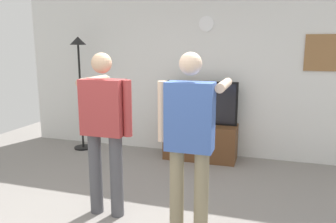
# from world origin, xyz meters

# --- Properties ---
(back_wall) EXTENTS (6.40, 0.10, 2.70)m
(back_wall) POSITION_xyz_m (0.00, 2.95, 1.35)
(back_wall) COLOR silver
(back_wall) RESTS_ON ground_plane
(tv_stand) EXTENTS (1.17, 0.52, 0.58)m
(tv_stand) POSITION_xyz_m (0.18, 2.60, 0.29)
(tv_stand) COLOR brown
(tv_stand) RESTS_ON ground_plane
(television) EXTENTS (1.15, 0.07, 0.70)m
(television) POSITION_xyz_m (0.18, 2.65, 0.93)
(television) COLOR black
(television) RESTS_ON tv_stand
(wall_clock) EXTENTS (0.24, 0.03, 0.24)m
(wall_clock) POSITION_xyz_m (0.18, 2.89, 2.19)
(wall_clock) COLOR white
(framed_picture) EXTENTS (0.61, 0.04, 0.54)m
(framed_picture) POSITION_xyz_m (1.99, 2.90, 1.73)
(framed_picture) COLOR olive
(floor_lamp) EXTENTS (0.32, 0.32, 2.00)m
(floor_lamp) POSITION_xyz_m (-1.98, 2.51, 1.43)
(floor_lamp) COLOR black
(floor_lamp) RESTS_ON ground_plane
(person_standing_nearer_lamp) EXTENTS (0.64, 0.78, 1.76)m
(person_standing_nearer_lamp) POSITION_xyz_m (-0.43, 0.51, 1.01)
(person_standing_nearer_lamp) COLOR #4C4C51
(person_standing_nearer_lamp) RESTS_ON ground_plane
(person_standing_nearer_couch) EXTENTS (0.63, 0.78, 1.77)m
(person_standing_nearer_couch) POSITION_xyz_m (0.52, 0.41, 1.01)
(person_standing_nearer_couch) COLOR gray
(person_standing_nearer_couch) RESTS_ON ground_plane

